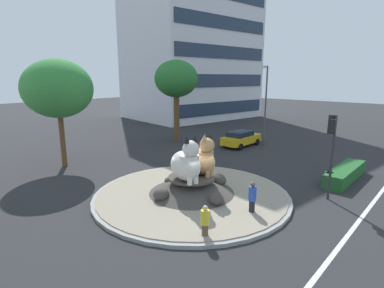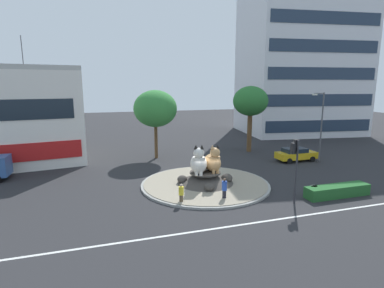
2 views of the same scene
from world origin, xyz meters
name	(u,v)px [view 1 (image 1 of 2)]	position (x,y,z in m)	size (l,w,h in m)	color
ground_plane	(192,196)	(0.00, 0.00, 0.00)	(160.00, 160.00, 0.00)	#28282B
lane_centreline	(339,247)	(0.00, -8.14, 0.00)	(112.00, 0.20, 0.01)	silver
roundabout_island	(192,189)	(0.00, -0.01, 0.41)	(11.33, 11.33, 1.22)	gray
cat_statue_white	(187,164)	(-0.69, -0.25, 2.17)	(2.32, 2.71, 2.61)	silver
cat_statue_calico	(201,159)	(0.67, -0.10, 2.13)	(1.54, 2.47, 2.50)	tan
traffic_light_mast	(332,139)	(4.80, -5.99, 3.54)	(0.71, 0.54, 4.82)	#2D2D33
office_tower	(191,29)	(27.18, 24.67, 14.79)	(21.68, 17.82, 29.57)	silver
clipped_hedge_strip	(345,174)	(9.06, -5.81, 0.45)	(5.50, 1.20, 0.90)	#235B28
broadleaf_tree_behind_island	(58,89)	(-2.14, 11.53, 5.98)	(5.13, 5.13, 8.18)	brown
second_tree_near_tower	(176,80)	(10.45, 11.65, 6.60)	(4.55, 4.55, 8.63)	brown
streetlight_arm	(265,101)	(15.00, 3.65, 4.54)	(1.94, 0.69, 7.94)	#4C4C51
pedestrian_yellow_shirt	(205,222)	(-3.23, -3.69, 0.82)	(0.38, 0.38, 1.58)	brown
pedestrian_blue_shirt	(252,198)	(0.11, -3.96, 0.94)	(0.39, 0.39, 1.79)	black
hatchback_near_shophouse	(241,138)	(13.10, 5.13, 0.82)	(4.69, 2.12, 1.54)	gold
litter_bin	(328,179)	(7.18, -5.32, 0.45)	(0.56, 0.56, 0.90)	#2D4233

